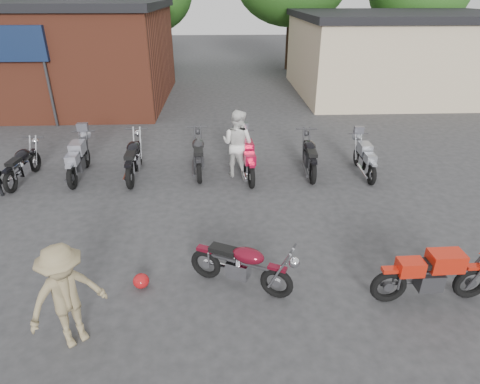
{
  "coord_description": "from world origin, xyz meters",
  "views": [
    {
      "loc": [
        -0.35,
        -5.27,
        4.67
      ],
      "look_at": [
        -0.02,
        2.19,
        0.9
      ],
      "focal_mm": 30.0,
      "sensor_mm": 36.0,
      "label": 1
    }
  ],
  "objects_px": {
    "row_bike_2": "(133,156)",
    "sportbike": "(436,272)",
    "person_tan": "(67,297)",
    "row_bike_5": "(310,154)",
    "row_bike_6": "(365,157)",
    "row_bike_3": "(199,152)",
    "row_bike_1": "(78,157)",
    "row_bike_4": "(247,157)",
    "helmet": "(141,281)",
    "person_light": "(238,144)",
    "row_bike_0": "(22,162)",
    "vintage_motorcycle": "(242,262)"
  },
  "relations": [
    {
      "from": "row_bike_2",
      "to": "sportbike",
      "type": "bearing_deg",
      "value": -134.07
    },
    {
      "from": "person_tan",
      "to": "row_bike_5",
      "type": "xyz_separation_m",
      "value": [
        4.65,
        5.96,
        -0.26
      ]
    },
    {
      "from": "row_bike_5",
      "to": "row_bike_6",
      "type": "bearing_deg",
      "value": -92.92
    },
    {
      "from": "row_bike_2",
      "to": "row_bike_3",
      "type": "relative_size",
      "value": 1.03
    },
    {
      "from": "row_bike_6",
      "to": "sportbike",
      "type": "bearing_deg",
      "value": 175.51
    },
    {
      "from": "row_bike_1",
      "to": "row_bike_4",
      "type": "distance_m",
      "value": 4.64
    },
    {
      "from": "person_tan",
      "to": "row_bike_2",
      "type": "relative_size",
      "value": 0.8
    },
    {
      "from": "helmet",
      "to": "row_bike_1",
      "type": "relative_size",
      "value": 0.14
    },
    {
      "from": "row_bike_1",
      "to": "row_bike_3",
      "type": "xyz_separation_m",
      "value": [
        3.29,
        0.22,
        0.01
      ]
    },
    {
      "from": "sportbike",
      "to": "row_bike_6",
      "type": "xyz_separation_m",
      "value": [
        0.52,
        5.15,
        -0.04
      ]
    },
    {
      "from": "person_light",
      "to": "row_bike_0",
      "type": "xyz_separation_m",
      "value": [
        -5.8,
        -0.1,
        -0.39
      ]
    },
    {
      "from": "person_light",
      "to": "row_bike_1",
      "type": "xyz_separation_m",
      "value": [
        -4.37,
        0.09,
        -0.35
      ]
    },
    {
      "from": "row_bike_4",
      "to": "person_light",
      "type": "bearing_deg",
      "value": 73.75
    },
    {
      "from": "helmet",
      "to": "row_bike_5",
      "type": "xyz_separation_m",
      "value": [
        3.9,
        4.79,
        0.44
      ]
    },
    {
      "from": "person_tan",
      "to": "row_bike_1",
      "type": "height_order",
      "value": "person_tan"
    },
    {
      "from": "vintage_motorcycle",
      "to": "person_tan",
      "type": "relative_size",
      "value": 1.1
    },
    {
      "from": "row_bike_4",
      "to": "row_bike_1",
      "type": "bearing_deg",
      "value": 83.34
    },
    {
      "from": "sportbike",
      "to": "row_bike_0",
      "type": "xyz_separation_m",
      "value": [
        -8.83,
        5.11,
        -0.02
      ]
    },
    {
      "from": "helmet",
      "to": "vintage_motorcycle",
      "type": "bearing_deg",
      "value": -2.7
    },
    {
      "from": "row_bike_5",
      "to": "row_bike_6",
      "type": "height_order",
      "value": "row_bike_5"
    },
    {
      "from": "row_bike_4",
      "to": "row_bike_2",
      "type": "bearing_deg",
      "value": 82.85
    },
    {
      "from": "row_bike_3",
      "to": "row_bike_4",
      "type": "relative_size",
      "value": 1.02
    },
    {
      "from": "row_bike_1",
      "to": "row_bike_2",
      "type": "bearing_deg",
      "value": -94.17
    },
    {
      "from": "row_bike_4",
      "to": "helmet",
      "type": "bearing_deg",
      "value": 150.44
    },
    {
      "from": "row_bike_0",
      "to": "row_bike_5",
      "type": "height_order",
      "value": "row_bike_5"
    },
    {
      "from": "person_light",
      "to": "row_bike_2",
      "type": "height_order",
      "value": "person_light"
    },
    {
      "from": "sportbike",
      "to": "person_tan",
      "type": "distance_m",
      "value": 5.69
    },
    {
      "from": "row_bike_3",
      "to": "sportbike",
      "type": "bearing_deg",
      "value": -146.78
    },
    {
      "from": "row_bike_4",
      "to": "row_bike_0",
      "type": "bearing_deg",
      "value": 85.65
    },
    {
      "from": "person_light",
      "to": "row_bike_1",
      "type": "relative_size",
      "value": 0.93
    },
    {
      "from": "person_light",
      "to": "row_bike_4",
      "type": "distance_m",
      "value": 0.45
    },
    {
      "from": "person_light",
      "to": "row_bike_2",
      "type": "relative_size",
      "value": 0.89
    },
    {
      "from": "row_bike_1",
      "to": "row_bike_5",
      "type": "xyz_separation_m",
      "value": [
        6.4,
        0.01,
        -0.01
      ]
    },
    {
      "from": "row_bike_0",
      "to": "row_bike_2",
      "type": "height_order",
      "value": "row_bike_2"
    },
    {
      "from": "person_light",
      "to": "row_bike_4",
      "type": "bearing_deg",
      "value": -161.09
    },
    {
      "from": "person_light",
      "to": "row_bike_5",
      "type": "xyz_separation_m",
      "value": [
        2.03,
        0.1,
        -0.36
      ]
    },
    {
      "from": "row_bike_1",
      "to": "vintage_motorcycle",
      "type": "bearing_deg",
      "value": -142.11
    },
    {
      "from": "person_light",
      "to": "row_bike_1",
      "type": "height_order",
      "value": "person_light"
    },
    {
      "from": "helmet",
      "to": "row_bike_0",
      "type": "distance_m",
      "value": 6.05
    },
    {
      "from": "person_light",
      "to": "person_tan",
      "type": "height_order",
      "value": "person_light"
    },
    {
      "from": "row_bike_2",
      "to": "person_tan",
      "type": "bearing_deg",
      "value": -179.85
    },
    {
      "from": "vintage_motorcycle",
      "to": "person_light",
      "type": "bearing_deg",
      "value": 114.46
    },
    {
      "from": "vintage_motorcycle",
      "to": "row_bike_1",
      "type": "bearing_deg",
      "value": 157.0
    },
    {
      "from": "row_bike_0",
      "to": "row_bike_4",
      "type": "xyz_separation_m",
      "value": [
        6.07,
        0.05,
        0.04
      ]
    },
    {
      "from": "helmet",
      "to": "row_bike_6",
      "type": "bearing_deg",
      "value": 40.43
    },
    {
      "from": "vintage_motorcycle",
      "to": "row_bike_3",
      "type": "bearing_deg",
      "value": 126.68
    },
    {
      "from": "sportbike",
      "to": "row_bike_0",
      "type": "height_order",
      "value": "sportbike"
    },
    {
      "from": "row_bike_6",
      "to": "row_bike_2",
      "type": "bearing_deg",
      "value": 90.06
    },
    {
      "from": "sportbike",
      "to": "row_bike_6",
      "type": "distance_m",
      "value": 5.17
    },
    {
      "from": "person_light",
      "to": "row_bike_5",
      "type": "bearing_deg",
      "value": -146.75
    }
  ]
}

